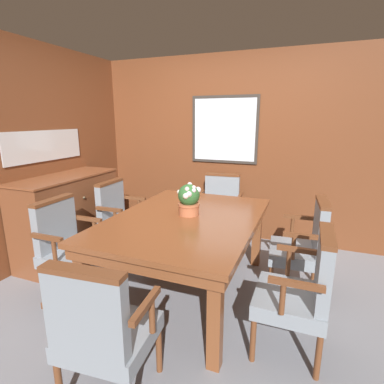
{
  "coord_description": "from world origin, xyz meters",
  "views": [
    {
      "loc": [
        0.98,
        -2.23,
        1.63
      ],
      "look_at": [
        -0.03,
        0.32,
        0.95
      ],
      "focal_mm": 28.0,
      "sensor_mm": 36.0,
      "label": 1
    }
  ],
  "objects_px": {
    "dining_table": "(186,226)",
    "potted_plant": "(189,199)",
    "chair_right_far": "(304,243)",
    "sideboard_cabinet": "(69,217)",
    "chair_right_near": "(302,289)",
    "chair_left_far": "(120,217)",
    "chair_head_far": "(220,207)",
    "chair_left_near": "(67,244)",
    "chair_head_near": "(102,328)"
  },
  "relations": [
    {
      "from": "dining_table",
      "to": "chair_head_near",
      "type": "bearing_deg",
      "value": -89.4
    },
    {
      "from": "chair_head_near",
      "to": "sideboard_cabinet",
      "type": "distance_m",
      "value": 2.16
    },
    {
      "from": "sideboard_cabinet",
      "to": "chair_head_far",
      "type": "bearing_deg",
      "value": 34.19
    },
    {
      "from": "potted_plant",
      "to": "sideboard_cabinet",
      "type": "bearing_deg",
      "value": 175.68
    },
    {
      "from": "chair_right_near",
      "to": "chair_left_near",
      "type": "xyz_separation_m",
      "value": [
        -2.06,
        -0.01,
        0.0
      ]
    },
    {
      "from": "chair_head_near",
      "to": "chair_right_near",
      "type": "xyz_separation_m",
      "value": [
        1.02,
        0.83,
        0.0
      ]
    },
    {
      "from": "chair_head_far",
      "to": "chair_left_near",
      "type": "relative_size",
      "value": 1.0
    },
    {
      "from": "chair_head_near",
      "to": "potted_plant",
      "type": "height_order",
      "value": "potted_plant"
    },
    {
      "from": "chair_left_far",
      "to": "chair_right_near",
      "type": "height_order",
      "value": "same"
    },
    {
      "from": "chair_left_far",
      "to": "sideboard_cabinet",
      "type": "height_order",
      "value": "sideboard_cabinet"
    },
    {
      "from": "dining_table",
      "to": "chair_left_near",
      "type": "height_order",
      "value": "chair_left_near"
    },
    {
      "from": "chair_head_near",
      "to": "chair_right_far",
      "type": "bearing_deg",
      "value": -126.99
    },
    {
      "from": "chair_right_far",
      "to": "chair_head_near",
      "type": "xyz_separation_m",
      "value": [
        -1.02,
        -1.65,
        0.0
      ]
    },
    {
      "from": "dining_table",
      "to": "potted_plant",
      "type": "distance_m",
      "value": 0.25
    },
    {
      "from": "chair_left_far",
      "to": "chair_head_far",
      "type": "relative_size",
      "value": 1.0
    },
    {
      "from": "chair_left_far",
      "to": "chair_head_near",
      "type": "bearing_deg",
      "value": -149.54
    },
    {
      "from": "chair_left_far",
      "to": "sideboard_cabinet",
      "type": "xyz_separation_m",
      "value": [
        -0.56,
        -0.23,
        0.0
      ]
    },
    {
      "from": "chair_left_far",
      "to": "potted_plant",
      "type": "height_order",
      "value": "potted_plant"
    },
    {
      "from": "chair_left_near",
      "to": "chair_right_near",
      "type": "bearing_deg",
      "value": -90.48
    },
    {
      "from": "chair_head_far",
      "to": "chair_left_far",
      "type": "bearing_deg",
      "value": -145.43
    },
    {
      "from": "chair_head_near",
      "to": "chair_right_near",
      "type": "height_order",
      "value": "same"
    },
    {
      "from": "chair_right_far",
      "to": "chair_left_far",
      "type": "distance_m",
      "value": 2.06
    },
    {
      "from": "chair_head_near",
      "to": "chair_head_far",
      "type": "distance_m",
      "value": 2.5
    },
    {
      "from": "chair_head_far",
      "to": "chair_head_near",
      "type": "bearing_deg",
      "value": -94.21
    },
    {
      "from": "chair_left_near",
      "to": "potted_plant",
      "type": "relative_size",
      "value": 3.03
    },
    {
      "from": "chair_right_near",
      "to": "chair_head_far",
      "type": "relative_size",
      "value": 1.0
    },
    {
      "from": "potted_plant",
      "to": "dining_table",
      "type": "bearing_deg",
      "value": -90.55
    },
    {
      "from": "potted_plant",
      "to": "sideboard_cabinet",
      "type": "xyz_separation_m",
      "value": [
        -1.59,
        0.12,
        -0.41
      ]
    },
    {
      "from": "dining_table",
      "to": "chair_left_far",
      "type": "xyz_separation_m",
      "value": [
        -1.02,
        0.42,
        -0.17
      ]
    },
    {
      "from": "chair_head_far",
      "to": "potted_plant",
      "type": "height_order",
      "value": "potted_plant"
    },
    {
      "from": "dining_table",
      "to": "chair_left_far",
      "type": "relative_size",
      "value": 1.94
    },
    {
      "from": "chair_right_far",
      "to": "potted_plant",
      "type": "distance_m",
      "value": 1.16
    },
    {
      "from": "chair_head_far",
      "to": "chair_left_near",
      "type": "height_order",
      "value": "same"
    },
    {
      "from": "chair_left_near",
      "to": "sideboard_cabinet",
      "type": "height_order",
      "value": "sideboard_cabinet"
    },
    {
      "from": "chair_right_far",
      "to": "chair_head_near",
      "type": "height_order",
      "value": "same"
    },
    {
      "from": "dining_table",
      "to": "chair_right_far",
      "type": "xyz_separation_m",
      "value": [
        1.03,
        0.4,
        -0.17
      ]
    },
    {
      "from": "chair_right_far",
      "to": "potted_plant",
      "type": "relative_size",
      "value": 3.03
    },
    {
      "from": "dining_table",
      "to": "chair_right_near",
      "type": "xyz_separation_m",
      "value": [
        1.04,
        -0.42,
        -0.17
      ]
    },
    {
      "from": "chair_right_far",
      "to": "chair_head_far",
      "type": "distance_m",
      "value": 1.37
    },
    {
      "from": "chair_right_far",
      "to": "chair_left_far",
      "type": "height_order",
      "value": "same"
    },
    {
      "from": "sideboard_cabinet",
      "to": "potted_plant",
      "type": "bearing_deg",
      "value": -4.32
    },
    {
      "from": "chair_head_far",
      "to": "chair_right_far",
      "type": "bearing_deg",
      "value": -43.89
    },
    {
      "from": "chair_right_far",
      "to": "chair_head_near",
      "type": "distance_m",
      "value": 1.94
    },
    {
      "from": "sideboard_cabinet",
      "to": "chair_head_near",
      "type": "bearing_deg",
      "value": -42.04
    },
    {
      "from": "chair_right_near",
      "to": "sideboard_cabinet",
      "type": "distance_m",
      "value": 2.7
    },
    {
      "from": "dining_table",
      "to": "chair_head_far",
      "type": "height_order",
      "value": "chair_head_far"
    },
    {
      "from": "chair_head_far",
      "to": "dining_table",
      "type": "bearing_deg",
      "value": -93.7
    },
    {
      "from": "sideboard_cabinet",
      "to": "chair_right_near",
      "type": "bearing_deg",
      "value": -13.18
    },
    {
      "from": "chair_head_far",
      "to": "sideboard_cabinet",
      "type": "xyz_separation_m",
      "value": [
        -1.55,
        -1.06,
        0.0
      ]
    },
    {
      "from": "chair_head_near",
      "to": "dining_table",
      "type": "bearing_deg",
      "value": -94.63
    }
  ]
}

